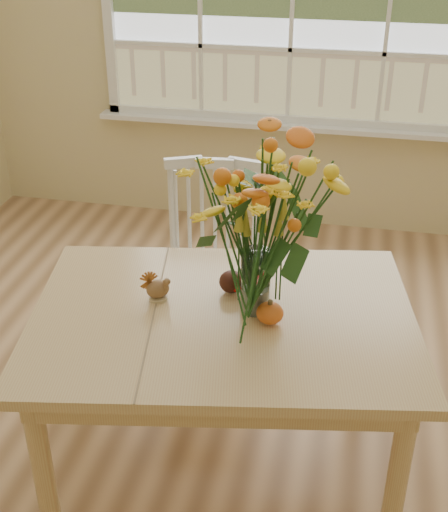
# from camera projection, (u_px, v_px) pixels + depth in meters

# --- Properties ---
(floor) EXTENTS (4.00, 4.50, 0.01)m
(floor) POSITION_uv_depth(u_px,v_px,m) (211.00, 463.00, 2.74)
(floor) COLOR #946B47
(floor) RESTS_ON ground
(wall_back) EXTENTS (4.00, 0.02, 2.70)m
(wall_back) POSITION_uv_depth(u_px,v_px,m) (293.00, 13.00, 4.01)
(wall_back) COLOR beige
(wall_back) RESTS_ON floor
(dining_table) EXTENTS (1.48, 1.17, 0.72)m
(dining_table) POSITION_uv_depth(u_px,v_px,m) (223.00, 335.00, 2.43)
(dining_table) COLOR tan
(dining_table) RESTS_ON floor
(windsor_chair) EXTENTS (0.48, 0.47, 0.95)m
(windsor_chair) POSITION_uv_depth(u_px,v_px,m) (213.00, 256.00, 3.13)
(windsor_chair) COLOR white
(windsor_chair) RESTS_ON floor
(flower_vase) EXTENTS (0.48, 0.48, 0.58)m
(flower_vase) POSITION_uv_depth(u_px,v_px,m) (257.00, 221.00, 2.25)
(flower_vase) COLOR white
(flower_vase) RESTS_ON dining_table
(pumpkin) EXTENTS (0.09, 0.09, 0.07)m
(pumpkin) POSITION_uv_depth(u_px,v_px,m) (270.00, 314.00, 2.32)
(pumpkin) COLOR #D45119
(pumpkin) RESTS_ON dining_table
(turkey_figurine) EXTENTS (0.10, 0.10, 0.11)m
(turkey_figurine) POSITION_uv_depth(u_px,v_px,m) (158.00, 289.00, 2.45)
(turkey_figurine) COLOR #CCB78C
(turkey_figurine) RESTS_ON dining_table
(dark_gourd) EXTENTS (0.13, 0.12, 0.08)m
(dark_gourd) POSITION_uv_depth(u_px,v_px,m) (231.00, 283.00, 2.49)
(dark_gourd) COLOR #38160F
(dark_gourd) RESTS_ON dining_table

